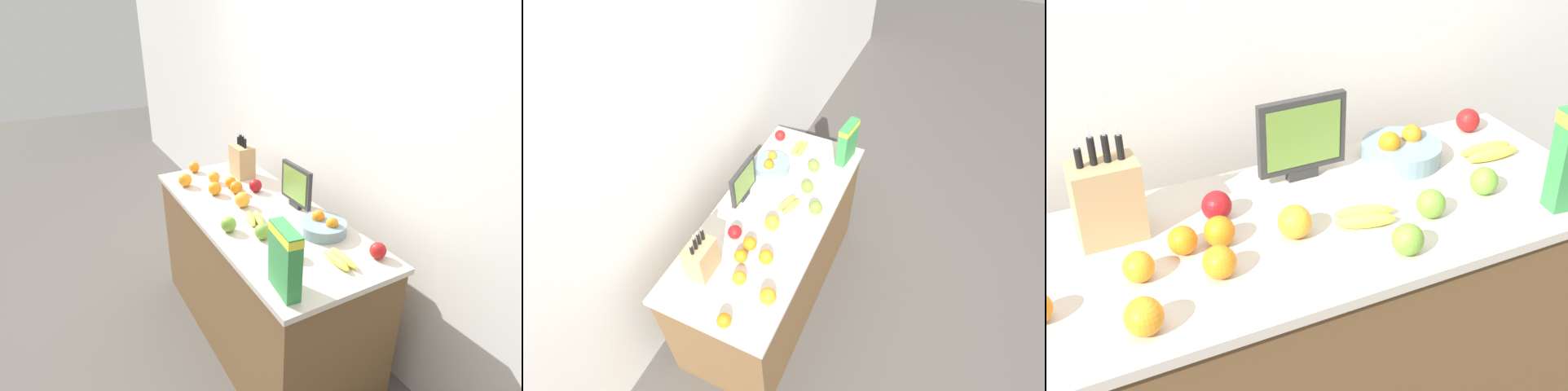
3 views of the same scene
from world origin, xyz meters
TOP-DOWN VIEW (x-y plane):
  - ground_plane at (0.00, 0.00)m, footprint 14.00×14.00m
  - wall_back at (0.00, 0.56)m, footprint 9.00×0.06m
  - counter at (0.00, 0.00)m, footprint 1.65×0.69m
  - knife_block at (-0.53, 0.16)m, footprint 0.17×0.12m
  - small_monitor at (0.05, 0.22)m, footprint 0.27×0.03m
  - cereal_box at (0.67, -0.25)m, footprint 0.20×0.09m
  - fruit_bowl at (0.36, 0.18)m, footprint 0.24×0.24m
  - banana_bunch_left at (0.62, 0.08)m, footprint 0.19×0.09m
  - banana_bunch_right at (0.09, -0.07)m, footprint 0.19×0.12m
  - apple_middle at (0.47, -0.09)m, footprint 0.08×0.08m
  - apple_rear at (0.27, -0.13)m, footprint 0.08×0.08m
  - apple_front at (0.12, -0.24)m, footprint 0.08×0.08m
  - apple_near_bananas at (-0.25, 0.12)m, footprint 0.08×0.08m
  - apple_rightmost at (0.68, 0.26)m, footprint 0.08×0.08m
  - orange_by_cereal at (-0.75, -0.10)m, footprint 0.07×0.07m
  - orange_back_center at (-0.33, -0.12)m, footprint 0.08×0.08m
  - orange_front_right at (-0.51, -0.05)m, footprint 0.08×0.08m
  - orange_front_left at (-0.29, 0.00)m, footprint 0.08×0.08m
  - orange_mid_right at (-0.55, -0.24)m, footprint 0.09×0.09m
  - orange_mid_left at (-0.38, 0.01)m, footprint 0.07×0.07m
  - orange_front_center at (-0.10, -0.05)m, footprint 0.09×0.09m

SIDE VIEW (x-z plane):
  - ground_plane at x=0.00m, z-range 0.00..0.00m
  - counter at x=0.00m, z-range 0.00..0.90m
  - banana_bunch_left at x=0.62m, z-range 0.90..0.94m
  - banana_bunch_right at x=0.09m, z-range 0.90..0.94m
  - fruit_bowl at x=0.36m, z-range 0.88..0.99m
  - orange_by_cereal at x=-0.75m, z-range 0.90..0.97m
  - orange_mid_left at x=-0.38m, z-range 0.90..0.97m
  - orange_front_right at x=-0.51m, z-range 0.90..0.97m
  - apple_rightmost at x=0.68m, z-range 0.90..0.98m
  - apple_rear at x=0.27m, z-range 0.90..0.98m
  - orange_front_left at x=-0.29m, z-range 0.90..0.98m
  - apple_middle at x=0.47m, z-range 0.90..0.98m
  - apple_near_bananas at x=-0.25m, z-range 0.90..0.98m
  - apple_front at x=0.12m, z-range 0.90..0.98m
  - orange_back_center at x=-0.33m, z-range 0.90..0.98m
  - orange_mid_right at x=-0.55m, z-range 0.90..0.99m
  - orange_front_center at x=-0.10m, z-range 0.90..0.99m
  - knife_block at x=-0.53m, z-range 0.85..1.17m
  - small_monitor at x=0.05m, z-range 0.91..1.16m
  - cereal_box at x=0.67m, z-range 0.91..1.21m
  - wall_back at x=0.00m, z-range 0.00..2.60m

